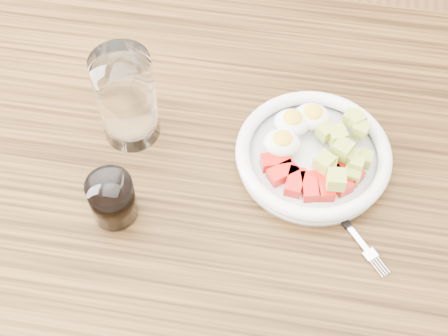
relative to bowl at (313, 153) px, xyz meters
The scene contains 5 objects.
dining_table 0.19m from the bowl, 151.67° to the right, with size 1.50×0.90×0.77m.
bowl is the anchor object (origin of this frame).
fork 0.11m from the bowl, 61.18° to the right, with size 0.12×0.14×0.01m.
water_glass 0.30m from the bowl, behind, with size 0.09×0.09×0.16m, color white.
coffee_glass 0.32m from the bowl, 153.39° to the right, with size 0.07×0.07×0.08m.
Camera 1 is at (0.08, -0.51, 1.60)m, focal length 50.00 mm.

